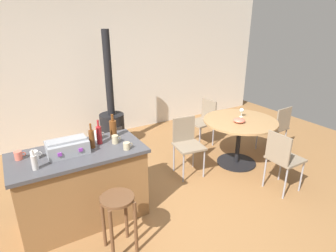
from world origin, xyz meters
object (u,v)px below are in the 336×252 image
kitchen_island (82,186)px  folding_chair_far (276,126)px  folding_chair_right (187,142)px  bottle_3 (113,128)px  folding_chair_left (204,119)px  dining_table (239,130)px  cup_4 (35,155)px  cup_1 (98,135)px  cup_2 (19,155)px  wine_glass (242,110)px  folding_chair_near (282,157)px  wood_stove (112,121)px  bottle_1 (34,162)px  cup_3 (127,146)px  cup_0 (115,139)px  wooden_stool (118,212)px  bottle_0 (99,135)px  bottle_2 (92,138)px  toolbox (67,147)px  serving_bowl (239,120)px

kitchen_island → folding_chair_far: (3.39, 0.08, 0.05)m
folding_chair_right → bottle_3: bottle_3 is taller
folding_chair_left → bottle_3: size_ratio=2.89×
dining_table → cup_4: size_ratio=10.07×
kitchen_island → folding_chair_right: kitchen_island is taller
folding_chair_left → cup_1: size_ratio=7.03×
cup_2 → wine_glass: bearing=1.3°
folding_chair_near → wood_stove: 2.94m
bottle_1 → cup_1: size_ratio=1.73×
bottle_3 → cup_1: 0.19m
cup_4 → wine_glass: bearing=2.8°
cup_4 → bottle_3: bearing=8.5°
cup_1 → folding_chair_near: bearing=-24.8°
bottle_3 → wine_glass: 2.17m
folding_chair_right → cup_3: cup_3 is taller
kitchen_island → folding_chair_right: 1.68m
dining_table → bottle_1: size_ratio=5.51×
dining_table → folding_chair_right: size_ratio=1.32×
folding_chair_near → cup_2: size_ratio=7.79×
folding_chair_right → bottle_3: (-1.17, -0.09, 0.49)m
bottle_1 → cup_0: bottle_1 is taller
wooden_stool → bottle_1: bearing=141.7°
bottle_0 → cup_0: (0.16, -0.08, -0.06)m
cup_1 → cup_4: cup_1 is taller
bottle_1 → cup_4: bearing=83.8°
folding_chair_near → folding_chair_right: folding_chair_near is taller
cup_0 → wine_glass: size_ratio=0.78×
folding_chair_far → wine_glass: 0.84m
wooden_stool → cup_4: cup_4 is taller
bottle_3 → cup_0: bottle_3 is taller
cup_3 → kitchen_island: bearing=155.9°
bottle_0 → bottle_2: (-0.11, -0.07, -0.00)m
cup_1 → cup_4: (-0.73, -0.16, -0.01)m
bottle_1 → bottle_3: 1.01m
folding_chair_far → wood_stove: size_ratio=0.41×
folding_chair_left → bottle_2: bearing=-157.4°
folding_chair_right → bottle_0: 1.47m
folding_chair_left → cup_2: bearing=-164.3°
cup_2 → cup_3: cup_2 is taller
folding_chair_near → bottle_1: size_ratio=4.19×
dining_table → bottle_0: size_ratio=3.93×
folding_chair_near → toolbox: (-2.57, 0.80, 0.45)m
folding_chair_left → serving_bowl: bearing=-94.9°
bottle_2 → wine_glass: 2.49m
cup_4 → dining_table: bearing=0.8°
toolbox → cup_2: 0.48m
wine_glass → serving_bowl: 0.29m
folding_chair_right → dining_table: bearing=-12.1°
folding_chair_right → bottle_1: size_ratio=4.17×
dining_table → bottle_0: (-2.25, -0.01, 0.42)m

